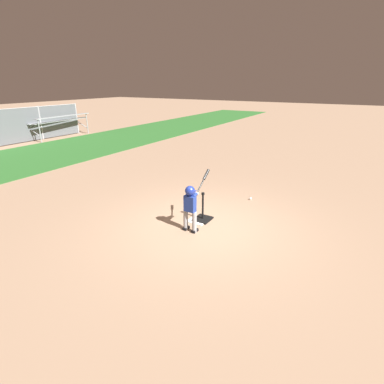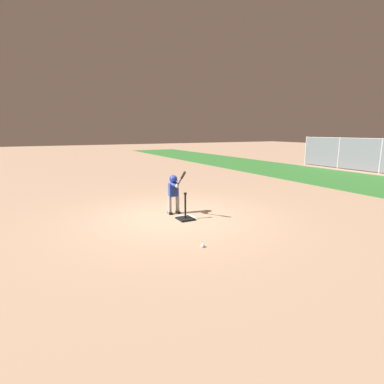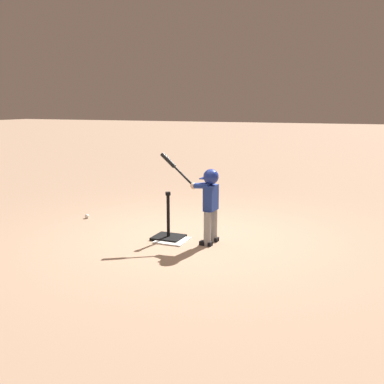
{
  "view_description": "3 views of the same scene",
  "coord_description": "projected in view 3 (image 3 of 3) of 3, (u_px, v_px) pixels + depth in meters",
  "views": [
    {
      "loc": [
        -5.6,
        -2.99,
        3.22
      ],
      "look_at": [
        -0.31,
        0.13,
        0.94
      ],
      "focal_mm": 28.0,
      "sensor_mm": 36.0,
      "label": 1
    },
    {
      "loc": [
        7.03,
        -3.18,
        2.27
      ],
      "look_at": [
        0.14,
        0.47,
        0.68
      ],
      "focal_mm": 28.0,
      "sensor_mm": 36.0,
      "label": 2
    },
    {
      "loc": [
        -2.55,
        6.01,
        1.97
      ],
      "look_at": [
        -0.2,
        0.46,
        0.8
      ],
      "focal_mm": 42.0,
      "sensor_mm": 36.0,
      "label": 3
    }
  ],
  "objects": [
    {
      "name": "home_plate",
      "position": [
        172.0,
        240.0,
        6.62
      ],
      "size": [
        0.44,
        0.44,
        0.02
      ],
      "primitive_type": "cube",
      "rotation": [
        0.0,
        0.0,
        0.01
      ],
      "color": "white",
      "rests_on": "ground_plane"
    },
    {
      "name": "baseball",
      "position": [
        87.0,
        216.0,
        7.94
      ],
      "size": [
        0.07,
        0.07,
        0.07
      ],
      "primitive_type": "sphere",
      "color": "white",
      "rests_on": "ground_plane"
    },
    {
      "name": "batting_tee",
      "position": [
        168.0,
        232.0,
        6.71
      ],
      "size": [
        0.44,
        0.39,
        0.71
      ],
      "color": "black",
      "rests_on": "ground_plane"
    },
    {
      "name": "batter_child",
      "position": [
        208.0,
        196.0,
        6.39
      ],
      "size": [
        0.92,
        0.34,
        1.29
      ],
      "color": "gray",
      "rests_on": "ground_plane"
    },
    {
      "name": "ground_plane",
      "position": [
        192.0,
        238.0,
        6.78
      ],
      "size": [
        90.0,
        90.0,
        0.0
      ],
      "primitive_type": "plane",
      "color": "#93755B"
    }
  ]
}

